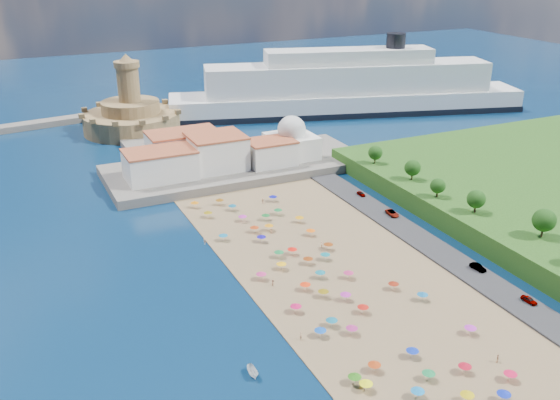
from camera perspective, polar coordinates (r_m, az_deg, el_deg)
ground at (r=153.51m, az=2.61°, el=-6.24°), size 700.00×700.00×0.00m
terrace at (r=217.75m, az=-3.92°, el=3.04°), size 90.00×36.00×3.00m
jetty at (r=243.68m, az=-11.79°, el=4.66°), size 18.00×70.00×2.40m
waterfront_buildings at (r=212.23m, az=-7.32°, el=4.20°), size 57.00×29.00×11.00m
domed_building at (r=221.27m, az=1.06°, el=5.44°), size 16.00×16.00×15.00m
fortress at (r=270.44m, az=-13.44°, el=7.48°), size 40.00×40.00×32.40m
cruise_ship at (r=294.46m, az=6.21°, el=9.95°), size 164.89×68.10×35.96m
beach_parasols at (r=143.53m, az=4.21°, el=-7.48°), size 32.79×116.16×2.20m
beachgoers at (r=149.68m, az=1.14°, el=-6.53°), size 35.02×97.44×1.87m
parked_cars at (r=172.02m, az=13.09°, el=-3.01°), size 2.94×72.88×1.42m
hillside_trees at (r=169.80m, az=19.51°, el=-0.96°), size 12.42×110.67×7.43m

